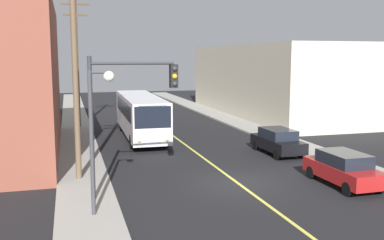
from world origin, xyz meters
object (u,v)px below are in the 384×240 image
Objects in this scene: utility_pole_mid at (77,57)px; parked_car_black at (278,141)px; traffic_signal_left_corner at (128,101)px; street_lamp_left at (97,121)px; city_bus at (140,114)px; fire_hydrant at (296,140)px; utility_pole_near at (75,55)px; parked_car_red at (343,168)px.

parked_car_black is at bearing -50.03° from utility_pole_mid.
traffic_signal_left_corner reaches higher than street_lamp_left.
city_bus is 11.79m from fire_hydrant.
utility_pole_near is 2.01× the size of street_lamp_left.
street_lamp_left is (0.15, -22.57, -2.44)m from utility_pole_mid.
city_bus is at bearing 115.33° from parked_car_red.
utility_pole_mid is 13.12× the size of fire_hydrant.
utility_pole_near is 4.54m from traffic_signal_left_corner.
fire_hydrant is (2.14, 8.42, -0.26)m from parked_car_red.
parked_car_red is at bearing -104.24° from fire_hydrant.
street_lamp_left is 6.55× the size of fire_hydrant.
city_bus is 2.77× the size of parked_car_red.
city_bus is 2.76× the size of parked_car_black.
street_lamp_left is (-4.25, -16.59, 1.92)m from city_bus.
utility_pole_near reaches higher than parked_car_red.
utility_pole_mid is 22.71m from street_lamp_left.
street_lamp_left is at bearing -89.62° from utility_pole_mid.
parked_car_black is (7.46, -8.17, -0.98)m from city_bus.
utility_pole_mid reaches higher than parked_car_red.
fire_hydrant is at bearing 75.76° from parked_car_red.
city_bus is 11.11m from parked_car_black.
utility_pole_mid is at bearing 94.32° from traffic_signal_left_corner.
utility_pole_mid reaches higher than city_bus.
fire_hydrant is at bearing 32.45° from traffic_signal_left_corner.
utility_pole_near is at bearing 160.88° from parked_car_red.
street_lamp_left reaches higher than city_bus.
utility_pole_near reaches higher than fire_hydrant.
street_lamp_left reaches higher than fire_hydrant.
utility_pole_near reaches higher than traffic_signal_left_corner.
street_lamp_left is at bearing -144.30° from parked_car_black.
utility_pole_near is (-12.35, -3.00, 5.35)m from parked_car_black.
parked_car_black is 0.74× the size of traffic_signal_left_corner.
parked_car_black is 14.71m from street_lamp_left.
city_bus reaches higher than parked_car_red.
parked_car_black is 13.79m from utility_pole_near.
utility_pole_near is 1.84× the size of traffic_signal_left_corner.
traffic_signal_left_corner is 7.14× the size of fire_hydrant.
parked_car_black is at bearing 35.70° from street_lamp_left.
street_lamp_left is at bearing -144.87° from fire_hydrant.
utility_pole_mid is 19.76m from fire_hydrant.
parked_car_black is at bearing 32.62° from traffic_signal_left_corner.
parked_car_red is at bearing -64.67° from city_bus.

